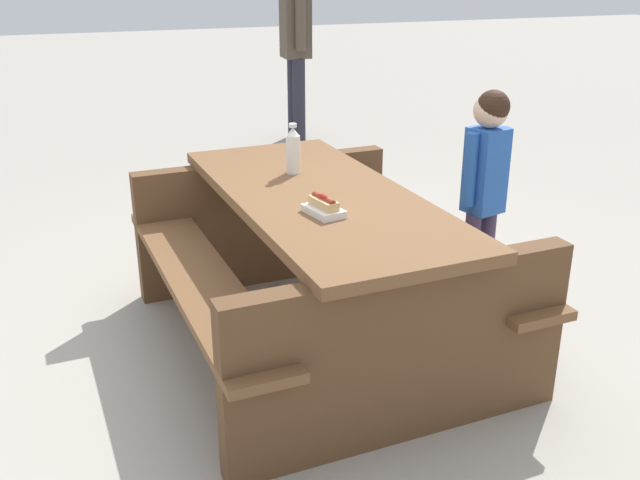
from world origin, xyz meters
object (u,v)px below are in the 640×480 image
picnic_table (320,256)px  child_in_coat (486,171)px  bystander_adult (296,22)px  hotdog_tray (324,207)px  soda_bottle (293,150)px

picnic_table → child_in_coat: bearing=98.4°
bystander_adult → hotdog_tray: bearing=-16.0°
soda_bottle → bystander_adult: (-3.54, 1.13, 0.26)m
picnic_table → bystander_adult: bearing=164.0°
picnic_table → hotdog_tray: size_ratio=9.44×
hotdog_tray → soda_bottle: bearing=174.3°
soda_bottle → hotdog_tray: soda_bottle is taller
soda_bottle → hotdog_tray: (0.60, -0.06, -0.08)m
picnic_table → child_in_coat: (-0.14, 0.92, 0.28)m
hotdog_tray → bystander_adult: bearing=164.0°
soda_bottle → bystander_adult: bystander_adult is taller
picnic_table → hotdog_tray: (0.27, -0.08, 0.34)m
hotdog_tray → child_in_coat: child_in_coat is taller
picnic_table → bystander_adult: 4.08m
child_in_coat → bystander_adult: (-3.73, 0.18, 0.40)m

